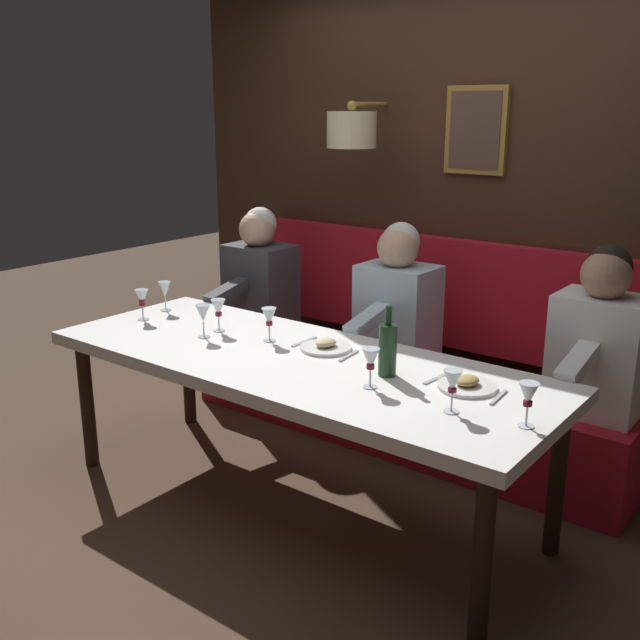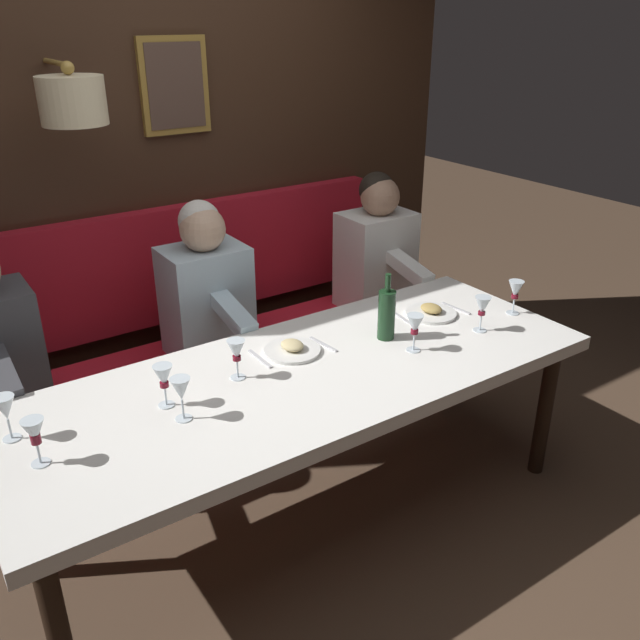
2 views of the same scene
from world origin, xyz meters
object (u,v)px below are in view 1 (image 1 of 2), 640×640
(diner_nearest, at_px, (600,338))
(wine_glass_6, at_px, (218,309))
(wine_glass_3, at_px, (165,290))
(wine_glass_5, at_px, (453,382))
(wine_glass_0, at_px, (528,396))
(dining_table, at_px, (295,370))
(wine_glass_1, at_px, (371,360))
(wine_glass_2, at_px, (142,299))
(diner_middle, at_px, (259,276))
(wine_glass_4, at_px, (203,314))
(wine_bottle, at_px, (388,349))
(wine_glass_7, at_px, (269,318))
(diner_near, at_px, (397,301))

(diner_nearest, xyz_separation_m, wine_glass_6, (-0.81, 1.62, 0.04))
(wine_glass_3, bearing_deg, wine_glass_5, -98.84)
(wine_glass_0, bearing_deg, dining_table, 85.75)
(wine_glass_0, height_order, wine_glass_3, same)
(diner_nearest, height_order, wine_glass_0, diner_nearest)
(wine_glass_3, bearing_deg, wine_glass_1, -100.10)
(wine_glass_2, distance_m, wine_glass_6, 0.47)
(diner_middle, relative_size, wine_glass_6, 4.82)
(diner_middle, height_order, wine_glass_4, diner_middle)
(wine_bottle, bearing_deg, wine_glass_2, 93.06)
(wine_glass_3, bearing_deg, wine_glass_7, -94.41)
(wine_glass_2, bearing_deg, wine_glass_6, -77.82)
(wine_glass_0, xyz_separation_m, wine_glass_1, (-0.02, 0.64, -0.00))
(diner_middle, xyz_separation_m, wine_bottle, (-0.83, -1.47, 0.04))
(diner_nearest, bearing_deg, wine_glass_5, 167.97)
(diner_middle, bearing_deg, wine_glass_0, -114.35)
(wine_glass_2, relative_size, wine_glass_3, 1.00)
(diner_middle, relative_size, wine_glass_1, 4.82)
(wine_glass_0, xyz_separation_m, wine_glass_6, (0.16, 1.68, -0.00))
(wine_glass_5, relative_size, wine_glass_7, 1.00)
(diner_nearest, relative_size, diner_near, 1.00)
(wine_glass_5, distance_m, wine_bottle, 0.44)
(wine_glass_0, height_order, wine_glass_6, same)
(wine_glass_6, xyz_separation_m, wine_glass_7, (0.03, -0.31, 0.00))
(wine_glass_0, bearing_deg, diner_near, 49.52)
(wine_glass_0, height_order, wine_glass_4, same)
(wine_glass_7, bearing_deg, diner_middle, 44.62)
(dining_table, height_order, diner_middle, diner_middle)
(wine_glass_1, height_order, wine_bottle, wine_bottle)
(wine_glass_5, height_order, wine_bottle, wine_bottle)
(diner_near, distance_m, diner_middle, 1.00)
(diner_nearest, height_order, wine_glass_1, diner_nearest)
(wine_glass_4, bearing_deg, diner_near, -29.84)
(wine_glass_4, bearing_deg, wine_glass_2, 87.79)
(diner_near, relative_size, wine_glass_4, 4.82)
(wine_glass_3, height_order, wine_bottle, wine_bottle)
(wine_glass_4, height_order, wine_glass_6, same)
(dining_table, distance_m, diner_nearest, 1.39)
(diner_middle, xyz_separation_m, wine_glass_7, (-0.77, -0.76, 0.04))
(dining_table, distance_m, wine_glass_7, 0.32)
(diner_nearest, relative_size, wine_glass_0, 4.82)
(wine_glass_1, xyz_separation_m, wine_glass_5, (-0.02, -0.38, 0.00))
(wine_glass_2, bearing_deg, wine_glass_5, -93.16)
(wine_glass_1, distance_m, wine_bottle, 0.16)
(wine_glass_4, height_order, wine_glass_5, same)
(wine_glass_0, bearing_deg, wine_glass_5, 99.49)
(wine_glass_3, distance_m, wine_glass_7, 0.82)
(wine_glass_4, bearing_deg, wine_bottle, -84.42)
(diner_near, distance_m, wine_glass_6, 0.97)
(wine_glass_5, bearing_deg, dining_table, 81.45)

